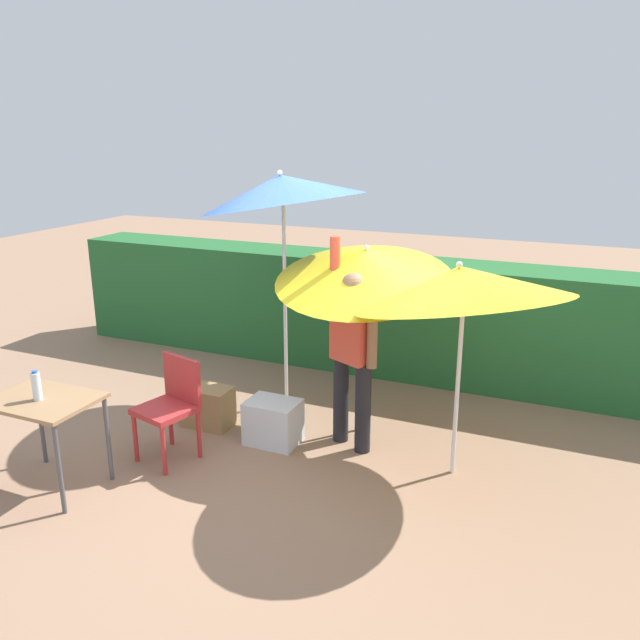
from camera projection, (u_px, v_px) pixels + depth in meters
ground_plane at (307, 444)px, 5.83m from camera, size 24.00×24.00×0.00m
hedge_row at (381, 314)px, 7.48m from camera, size 8.00×0.70×1.34m
umbrella_rainbow at (363, 265)px, 5.63m from camera, size 1.60×1.61×1.93m
umbrella_orange at (461, 285)px, 4.88m from camera, size 1.73×1.69×2.01m
umbrella_yellow at (282, 190)px, 6.04m from camera, size 1.62×1.60×2.50m
person_vendor at (353, 348)px, 5.55m from camera, size 0.54×0.35×1.88m
chair_plastic at (172, 402)px, 5.48m from camera, size 0.54×0.54×0.89m
cooler_box at (273, 422)px, 5.81m from camera, size 0.47×0.35×0.40m
crate_cardboard at (207, 406)px, 6.15m from camera, size 0.48×0.29×0.39m
folding_table at (45, 410)px, 4.97m from camera, size 0.80×0.60×0.76m
bottle_water at (36, 386)px, 4.88m from camera, size 0.07×0.07×0.24m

